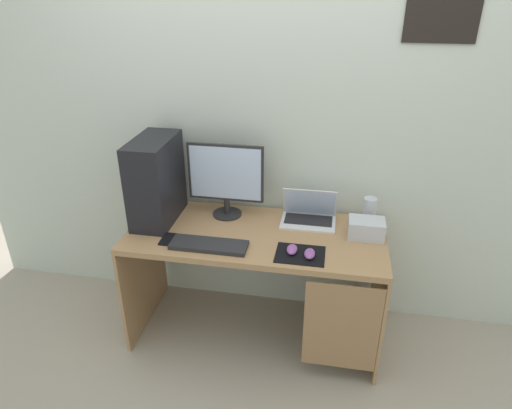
{
  "coord_description": "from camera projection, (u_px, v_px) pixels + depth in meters",
  "views": [
    {
      "loc": [
        0.4,
        -2.21,
        2.04
      ],
      "look_at": [
        0.0,
        0.0,
        0.91
      ],
      "focal_mm": 31.64,
      "sensor_mm": 36.0,
      "label": 1
    }
  ],
  "objects": [
    {
      "name": "ground_plane",
      "position": [
        256.0,
        330.0,
        2.92
      ],
      "size": [
        8.0,
        8.0,
        0.0
      ],
      "primitive_type": "plane",
      "color": "#9E9384"
    },
    {
      "name": "wall_back",
      "position": [
        267.0,
        118.0,
        2.66
      ],
      "size": [
        4.0,
        0.05,
        2.6
      ],
      "color": "beige",
      "rests_on": "ground_plane"
    },
    {
      "name": "desk",
      "position": [
        259.0,
        255.0,
        2.64
      ],
      "size": [
        1.47,
        0.65,
        0.73
      ],
      "color": "#A37A51",
      "rests_on": "ground_plane"
    },
    {
      "name": "pc_tower",
      "position": [
        156.0,
        180.0,
        2.63
      ],
      "size": [
        0.21,
        0.42,
        0.5
      ],
      "primitive_type": "cube",
      "color": "black",
      "rests_on": "desk"
    },
    {
      "name": "monitor",
      "position": [
        226.0,
        178.0,
        2.67
      ],
      "size": [
        0.46,
        0.18,
        0.46
      ],
      "color": "#232326",
      "rests_on": "desk"
    },
    {
      "name": "laptop",
      "position": [
        309.0,
        215.0,
        2.7
      ],
      "size": [
        0.32,
        0.22,
        0.2
      ],
      "color": "silver",
      "rests_on": "desk"
    },
    {
      "name": "speaker",
      "position": [
        369.0,
        211.0,
        2.65
      ],
      "size": [
        0.08,
        0.08,
        0.17
      ],
      "primitive_type": "cylinder",
      "color": "#B7BCC6",
      "rests_on": "desk"
    },
    {
      "name": "projector",
      "position": [
        366.0,
        228.0,
        2.53
      ],
      "size": [
        0.2,
        0.14,
        0.11
      ],
      "primitive_type": "cube",
      "color": "#B7BCC6",
      "rests_on": "desk"
    },
    {
      "name": "keyboard",
      "position": [
        209.0,
        245.0,
        2.45
      ],
      "size": [
        0.42,
        0.14,
        0.02
      ],
      "primitive_type": "cube",
      "color": "#232326",
      "rests_on": "desk"
    },
    {
      "name": "mousepad",
      "position": [
        300.0,
        254.0,
        2.38
      ],
      "size": [
        0.26,
        0.2,
        0.0
      ],
      "primitive_type": "cube",
      "color": "black",
      "rests_on": "desk"
    },
    {
      "name": "mouse_left",
      "position": [
        292.0,
        249.0,
        2.39
      ],
      "size": [
        0.06,
        0.1,
        0.03
      ],
      "primitive_type": "ellipsoid",
      "color": "#8C4C99",
      "rests_on": "mousepad"
    },
    {
      "name": "mouse_right",
      "position": [
        310.0,
        254.0,
        2.35
      ],
      "size": [
        0.06,
        0.1,
        0.03
      ],
      "primitive_type": "ellipsoid",
      "color": "#8C4C99",
      "rests_on": "mousepad"
    },
    {
      "name": "cell_phone",
      "position": [
        168.0,
        239.0,
        2.52
      ],
      "size": [
        0.07,
        0.13,
        0.01
      ],
      "primitive_type": "cube",
      "color": "black",
      "rests_on": "desk"
    }
  ]
}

